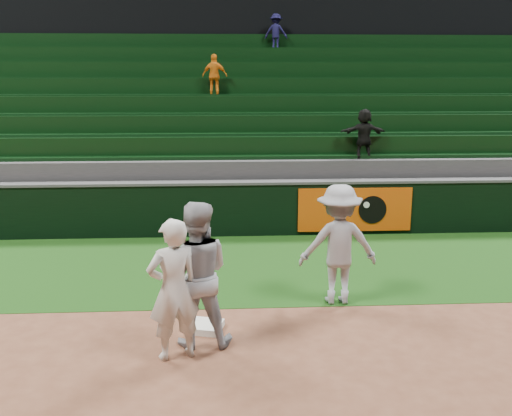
{
  "coord_description": "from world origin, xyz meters",
  "views": [
    {
      "loc": [
        0.04,
        -7.46,
        3.58
      ],
      "look_at": [
        0.59,
        2.3,
        1.3
      ],
      "focal_mm": 40.0,
      "sensor_mm": 36.0,
      "label": 1
    }
  ],
  "objects_px": {
    "first_baseman": "(174,290)",
    "base_coach": "(338,244)",
    "first_base": "(206,327)",
    "baserunner": "(196,274)"
  },
  "relations": [
    {
      "from": "baserunner",
      "to": "first_baseman",
      "type": "bearing_deg",
      "value": 54.31
    },
    {
      "from": "first_base",
      "to": "first_baseman",
      "type": "height_order",
      "value": "first_baseman"
    },
    {
      "from": "first_baseman",
      "to": "base_coach",
      "type": "height_order",
      "value": "base_coach"
    },
    {
      "from": "first_base",
      "to": "baserunner",
      "type": "distance_m",
      "value": 1.04
    },
    {
      "from": "base_coach",
      "to": "first_base",
      "type": "bearing_deg",
      "value": 23.61
    },
    {
      "from": "first_base",
      "to": "base_coach",
      "type": "distance_m",
      "value": 2.46
    },
    {
      "from": "first_baseman",
      "to": "baserunner",
      "type": "bearing_deg",
      "value": -146.76
    },
    {
      "from": "first_base",
      "to": "base_coach",
      "type": "height_order",
      "value": "base_coach"
    },
    {
      "from": "first_base",
      "to": "baserunner",
      "type": "xyz_separation_m",
      "value": [
        -0.11,
        -0.41,
        0.95
      ]
    },
    {
      "from": "first_baseman",
      "to": "baserunner",
      "type": "distance_m",
      "value": 0.46
    }
  ]
}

